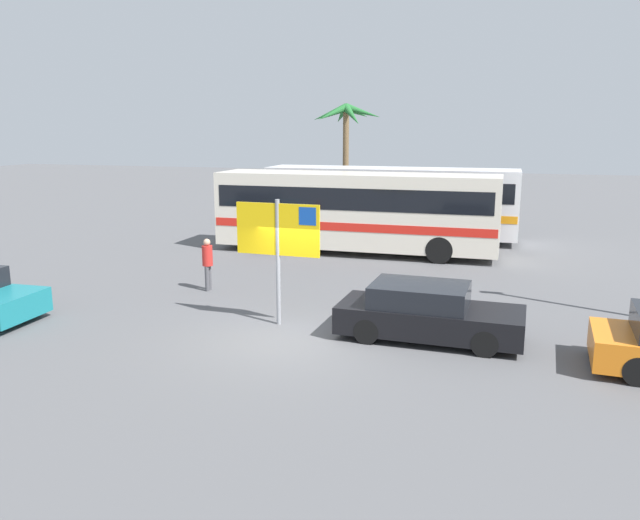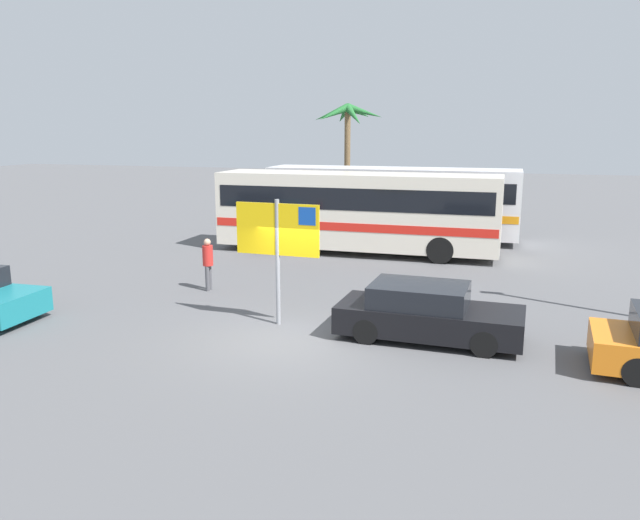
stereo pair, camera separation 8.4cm
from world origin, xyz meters
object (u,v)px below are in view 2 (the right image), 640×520
object	(u,v)px
bus_front_coach	(357,209)
bus_rear_coach	(391,199)
car_black	(427,313)
ferry_sign	(279,234)
pedestrian_near_sign	(208,260)

from	to	relation	value
bus_front_coach	bus_rear_coach	xyz separation A→B (m)	(0.71, 3.70, 0.00)
bus_front_coach	bus_rear_coach	world-z (taller)	same
bus_front_coach	bus_rear_coach	bearing A→B (deg)	79.13
car_black	bus_rear_coach	bearing A→B (deg)	106.18
bus_rear_coach	ferry_sign	xyz separation A→B (m)	(-0.36, -13.37, 0.54)
ferry_sign	pedestrian_near_sign	bearing A→B (deg)	144.27
bus_rear_coach	car_black	xyz separation A→B (m)	(3.35, -13.44, -1.15)
bus_rear_coach	pedestrian_near_sign	size ratio (longest dim) A/B	6.88
bus_rear_coach	car_black	size ratio (longest dim) A/B	2.55
bus_front_coach	bus_rear_coach	distance (m)	3.77
ferry_sign	pedestrian_near_sign	xyz separation A→B (m)	(-3.31, 2.57, -1.38)
bus_front_coach	ferry_sign	distance (m)	9.70
car_black	pedestrian_near_sign	bearing A→B (deg)	161.62
ferry_sign	car_black	xyz separation A→B (m)	(3.71, -0.06, -1.69)
bus_rear_coach	ferry_sign	bearing A→B (deg)	-91.54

